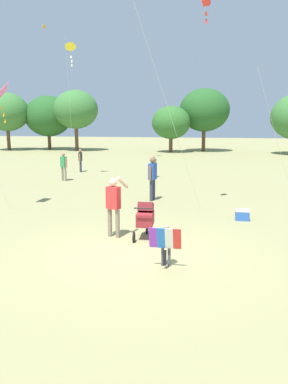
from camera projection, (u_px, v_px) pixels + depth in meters
The scene contains 13 objects.
ground_plane at pixel (136, 252), 9.50m from camera, with size 120.00×120.00×0.00m, color #938E5B.
treeline_distant at pixel (213, 112), 36.83m from camera, with size 46.05×7.27×6.43m.
child_with_butterfly_kite at pixel (166, 241), 8.43m from camera, with size 0.71×0.34×0.96m.
person_adult_flyer at pixel (114, 202), 10.51m from camera, with size 0.63×0.50×1.74m.
stroller at pixel (145, 217), 10.48m from camera, with size 0.57×1.09×1.03m.
kite_adult_black at pixel (205, 0), 12.62m from camera, with size 2.19×3.86×7.52m.
kite_orange_delta at pixel (70, 49), 20.18m from camera, with size 1.33×3.56×7.25m.
kite_blue_high at pixel (2, 97), 13.19m from camera, with size 0.73×1.62×4.54m.
person_red_shirt at pixel (80, 159), 23.67m from camera, with size 0.24×0.45×1.43m.
person_sitting_far at pixel (154, 165), 21.47m from camera, with size 0.34×0.28×1.23m.
person_couple_left at pixel (64, 164), 20.25m from camera, with size 0.44×0.32×1.51m.
person_kid_running at pixel (152, 175), 15.30m from camera, with size 0.32×0.55×1.76m.
cooler_box at pixel (242, 215), 12.43m from camera, with size 0.45×0.33×0.35m.
Camera 1 is at (1.80, -8.87, 3.25)m, focal length 35.68 mm.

